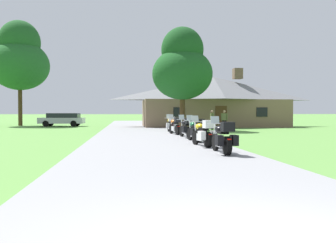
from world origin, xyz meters
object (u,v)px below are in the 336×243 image
(motorcycle_black_nearest_to_camera, at_px, (223,138))
(motorcycle_green_third_in_row, at_px, (196,131))
(bystander_olive_shirt_near_lodge, at_px, (212,119))
(motorcycle_black_fourth_in_row, at_px, (187,128))
(parked_silver_suv_far_left, at_px, (62,119))
(motorcycle_yellow_second_in_row, at_px, (204,134))
(tree_by_lodge_front, at_px, (182,67))
(motorcycle_yellow_farthest_in_row, at_px, (171,125))
(tree_left_far, at_px, (20,59))
(bystander_olive_shirt_beside_signpost, at_px, (224,119))
(motorcycle_orange_fifth_in_row, at_px, (175,126))

(motorcycle_black_nearest_to_camera, distance_m, motorcycle_green_third_in_row, 5.15)
(motorcycle_black_nearest_to_camera, relative_size, bystander_olive_shirt_near_lodge, 1.25)
(motorcycle_black_nearest_to_camera, xyz_separation_m, motorcycle_black_fourth_in_row, (0.06, 7.93, 0.00))
(bystander_olive_shirt_near_lodge, height_order, parked_silver_suv_far_left, bystander_olive_shirt_near_lodge)
(motorcycle_yellow_second_in_row, height_order, tree_by_lodge_front, tree_by_lodge_front)
(motorcycle_black_nearest_to_camera, bearing_deg, motorcycle_yellow_second_in_row, 90.75)
(parked_silver_suv_far_left, bearing_deg, motorcycle_black_nearest_to_camera, -154.96)
(motorcycle_yellow_farthest_in_row, xyz_separation_m, tree_left_far, (-14.80, 15.83, 6.80))
(motorcycle_yellow_farthest_in_row, bearing_deg, parked_silver_suv_far_left, 124.91)
(motorcycle_green_third_in_row, bearing_deg, tree_by_lodge_front, 77.02)
(tree_left_far, bearing_deg, bystander_olive_shirt_near_lodge, -29.87)
(motorcycle_yellow_second_in_row, xyz_separation_m, tree_left_far, (-14.86, 26.64, 6.80))
(motorcycle_yellow_farthest_in_row, distance_m, tree_by_lodge_front, 6.42)
(parked_silver_suv_far_left, bearing_deg, bystander_olive_shirt_beside_signpost, -122.28)
(motorcycle_black_nearest_to_camera, relative_size, motorcycle_green_third_in_row, 1.00)
(bystander_olive_shirt_near_lodge, xyz_separation_m, bystander_olive_shirt_beside_signpost, (0.45, -2.33, 0.00))
(motorcycle_black_fourth_in_row, distance_m, motorcycle_orange_fifth_in_row, 3.06)
(motorcycle_yellow_second_in_row, bearing_deg, motorcycle_black_fourth_in_row, 78.33)
(motorcycle_yellow_farthest_in_row, relative_size, tree_by_lodge_front, 0.24)
(motorcycle_black_nearest_to_camera, distance_m, parked_silver_suv_far_left, 28.73)
(motorcycle_yellow_farthest_in_row, distance_m, tree_left_far, 22.71)
(motorcycle_yellow_second_in_row, relative_size, parked_silver_suv_far_left, 0.44)
(bystander_olive_shirt_beside_signpost, height_order, tree_left_far, tree_left_far)
(motorcycle_black_nearest_to_camera, distance_m, bystander_olive_shirt_beside_signpost, 16.64)
(motorcycle_yellow_second_in_row, distance_m, bystander_olive_shirt_beside_signpost, 14.16)
(motorcycle_black_fourth_in_row, height_order, bystander_olive_shirt_beside_signpost, bystander_olive_shirt_beside_signpost)
(motorcycle_black_nearest_to_camera, xyz_separation_m, tree_by_lodge_front, (1.33, 17.57, 4.67))
(motorcycle_yellow_farthest_in_row, height_order, tree_by_lodge_front, tree_by_lodge_front)
(motorcycle_black_fourth_in_row, height_order, tree_left_far, tree_left_far)
(motorcycle_yellow_second_in_row, bearing_deg, tree_by_lodge_front, 74.65)
(motorcycle_orange_fifth_in_row, height_order, parked_silver_suv_far_left, parked_silver_suv_far_left)
(motorcycle_yellow_second_in_row, distance_m, bystander_olive_shirt_near_lodge, 16.26)
(motorcycle_yellow_second_in_row, height_order, motorcycle_orange_fifth_in_row, same)
(motorcycle_green_third_in_row, bearing_deg, motorcycle_black_nearest_to_camera, -97.66)
(motorcycle_orange_fifth_in_row, height_order, bystander_olive_shirt_near_lodge, bystander_olive_shirt_near_lodge)
(motorcycle_black_fourth_in_row, bearing_deg, motorcycle_green_third_in_row, -97.45)
(tree_left_far, distance_m, parked_silver_suv_far_left, 8.59)
(motorcycle_green_third_in_row, height_order, motorcycle_black_fourth_in_row, same)
(tree_by_lodge_front, bearing_deg, tree_left_far, 144.34)
(motorcycle_yellow_second_in_row, distance_m, tree_left_far, 31.25)
(motorcycle_orange_fifth_in_row, relative_size, motorcycle_yellow_farthest_in_row, 1.00)
(motorcycle_black_nearest_to_camera, distance_m, bystander_olive_shirt_near_lodge, 18.79)
(motorcycle_black_fourth_in_row, relative_size, motorcycle_yellow_farthest_in_row, 1.00)
(motorcycle_yellow_second_in_row, xyz_separation_m, bystander_olive_shirt_near_lodge, (4.16, 15.71, 0.32))
(bystander_olive_shirt_beside_signpost, distance_m, parked_silver_suv_far_left, 18.17)
(motorcycle_black_fourth_in_row, height_order, motorcycle_orange_fifth_in_row, same)
(motorcycle_green_third_in_row, height_order, motorcycle_orange_fifth_in_row, same)
(motorcycle_yellow_second_in_row, xyz_separation_m, motorcycle_green_third_in_row, (0.16, 2.52, 0.00))
(motorcycle_green_third_in_row, relative_size, motorcycle_yellow_farthest_in_row, 1.00)
(motorcycle_orange_fifth_in_row, distance_m, bystander_olive_shirt_beside_signpost, 6.89)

